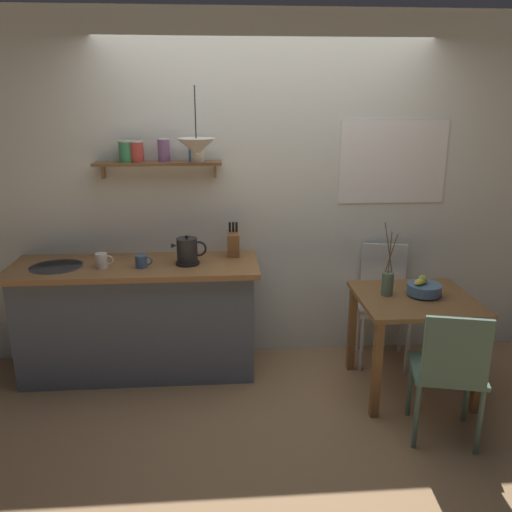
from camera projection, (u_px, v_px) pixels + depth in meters
name	position (u px, v px, depth m)	size (l,w,h in m)	color
ground_plane	(272.00, 387.00, 3.93)	(14.00, 14.00, 0.00)	#A87F56
back_wall	(290.00, 192.00, 4.17)	(6.80, 0.11, 2.70)	silver
kitchen_counter	(138.00, 318.00, 4.03)	(1.83, 0.63, 0.89)	slate
wall_shelf	(159.00, 156.00, 3.86)	(0.94, 0.20, 0.30)	brown
dining_table	(414.00, 314.00, 3.74)	(0.81, 0.75, 0.73)	brown
dining_chair_near	(450.00, 369.00, 3.17)	(0.51, 0.50, 0.89)	#4C6B5B
dining_chair_far	(383.00, 297.00, 4.25)	(0.48, 0.48, 0.94)	silver
fruit_bowl	(424.00, 288.00, 3.71)	(0.24, 0.24, 0.14)	#51759E
twig_vase	(387.00, 282.00, 3.71)	(0.09, 0.08, 0.53)	#567056
electric_kettle	(188.00, 251.00, 3.86)	(0.26, 0.18, 0.22)	black
knife_block	(233.00, 243.00, 4.04)	(0.09, 0.15, 0.28)	#9E6B3D
coffee_mug_by_sink	(102.00, 261.00, 3.79)	(0.13, 0.08, 0.11)	white
coffee_mug_spare	(142.00, 261.00, 3.80)	(0.13, 0.09, 0.09)	#3D5B89
pendant_lamp	(196.00, 147.00, 3.66)	(0.27, 0.27, 0.47)	black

